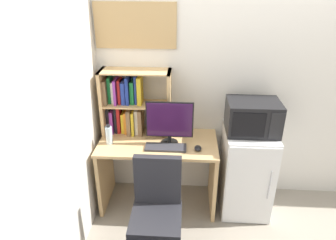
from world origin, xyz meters
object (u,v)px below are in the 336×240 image
Objects in this scene: monitor at (170,122)px; water_bottle at (109,135)px; hutch_bookshelf at (129,103)px; wall_corkboard at (135,26)px; computer_mouse at (198,148)px; mini_fridge at (246,171)px; desk_chair at (157,218)px; keyboard at (166,147)px; microwave at (253,117)px.

monitor reaches higher than water_bottle.
wall_corkboard is (0.08, 0.10, 0.73)m from hutch_bookshelf.
computer_mouse is 0.12× the size of wall_corkboard.
desk_chair reaches higher than mini_fridge.
water_bottle reaches higher than mini_fridge.
hutch_bookshelf is 0.38m from water_bottle.
keyboard is (0.39, -0.32, -0.31)m from hutch_bookshelf.
hutch_bookshelf is at bearing 171.04° from mini_fridge.
hutch_bookshelf is 0.59m from keyboard.
desk_chair reaches higher than keyboard.
computer_mouse is (0.69, -0.33, -0.30)m from hutch_bookshelf.
mini_fridge is (1.19, -0.19, -0.62)m from hutch_bookshelf.
hutch_bookshelf reaches higher than water_bottle.
desk_chair is at bearing -50.26° from water_bottle.
mini_fridge is at bearing 2.97° from water_bottle.
hutch_bookshelf is 7.19× the size of computer_mouse.
keyboard is 4.05× the size of computer_mouse.
keyboard is 0.66m from desk_chair.
water_bottle is (-0.85, 0.07, 0.07)m from computer_mouse.
microwave is (1.34, 0.07, 0.20)m from water_bottle.
keyboard is 0.87m from mini_fridge.
monitor is (0.42, -0.22, -0.08)m from hutch_bookshelf.
water_bottle is 1.36m from microwave.
hutch_bookshelf is 1.44× the size of microwave.
hutch_bookshelf is 1.78× the size of keyboard.
monitor is at bearing -43.37° from wall_corkboard.
desk_chair is (-0.06, -0.65, -0.57)m from monitor.
mini_fridge reaches higher than keyboard.
desk_chair is at bearing -67.88° from hutch_bookshelf.
computer_mouse reaches higher than keyboard.
wall_corkboard is at bearing 136.63° from monitor.
keyboard is at bearing -38.98° from hutch_bookshelf.
desk_chair is at bearing -93.54° from keyboard.
water_bottle is at bearing -176.90° from microwave.
keyboard is 1.94× the size of water_bottle.
mini_fridge is 1.77m from wall_corkboard.
water_bottle is 0.22× the size of desk_chair.
water_bottle is at bearing -176.30° from monitor.
hutch_bookshelf is 0.78× the size of mini_fridge.
monitor is at bearing 3.70° from water_bottle.
wall_corkboard is at bearing 145.00° from computer_mouse.
computer_mouse is 0.11× the size of mini_fridge.
wall_corkboard reaches higher than keyboard.
monitor is at bearing 158.44° from computer_mouse.
wall_corkboard is (-1.10, 0.29, 1.35)m from mini_fridge.
hutch_bookshelf is 3.44× the size of water_bottle.
hutch_bookshelf is 1.54× the size of monitor.
desk_chair is (-0.33, -0.55, -0.36)m from computer_mouse.
desk_chair is (0.36, -0.87, -0.65)m from hutch_bookshelf.
microwave is 0.62× the size of wall_corkboard.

